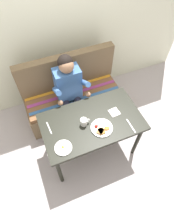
{
  "coord_description": "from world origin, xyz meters",
  "views": [
    {
      "loc": [
        -0.53,
        -1.15,
        2.66
      ],
      "look_at": [
        0.0,
        0.15,
        0.72
      ],
      "focal_mm": 31.22,
      "sensor_mm": 36.0,
      "label": 1
    }
  ],
  "objects_px": {
    "table": "(92,125)",
    "fork": "(49,128)",
    "napkin": "(114,112)",
    "person": "(70,88)",
    "plate_eggs": "(63,148)",
    "coffee_mug": "(84,122)",
    "knife": "(131,126)",
    "couch": "(72,97)",
    "plate_breakfast": "(102,128)"
  },
  "relations": [
    {
      "from": "person",
      "to": "fork",
      "type": "bearing_deg",
      "value": -130.63
    },
    {
      "from": "couch",
      "to": "coffee_mug",
      "type": "bearing_deg",
      "value": -97.53
    },
    {
      "from": "fork",
      "to": "knife",
      "type": "height_order",
      "value": "same"
    },
    {
      "from": "couch",
      "to": "fork",
      "type": "height_order",
      "value": "couch"
    },
    {
      "from": "person",
      "to": "napkin",
      "type": "xyz_separation_m",
      "value": [
        0.38,
        -0.58,
        -0.01
      ]
    },
    {
      "from": "plate_breakfast",
      "to": "napkin",
      "type": "distance_m",
      "value": 0.29
    },
    {
      "from": "napkin",
      "to": "fork",
      "type": "bearing_deg",
      "value": 174.06
    },
    {
      "from": "couch",
      "to": "plate_breakfast",
      "type": "bearing_deg",
      "value": -86.1
    },
    {
      "from": "person",
      "to": "coffee_mug",
      "type": "xyz_separation_m",
      "value": [
        -0.03,
        -0.6,
        0.04
      ]
    },
    {
      "from": "table",
      "to": "coffee_mug",
      "type": "bearing_deg",
      "value": -176.41
    },
    {
      "from": "plate_eggs",
      "to": "fork",
      "type": "height_order",
      "value": "plate_eggs"
    },
    {
      "from": "knife",
      "to": "napkin",
      "type": "bearing_deg",
      "value": 109.52
    },
    {
      "from": "couch",
      "to": "fork",
      "type": "bearing_deg",
      "value": -126.53
    },
    {
      "from": "table",
      "to": "napkin",
      "type": "height_order",
      "value": "napkin"
    },
    {
      "from": "coffee_mug",
      "to": "knife",
      "type": "xyz_separation_m",
      "value": [
        0.5,
        -0.23,
        -0.05
      ]
    },
    {
      "from": "coffee_mug",
      "to": "fork",
      "type": "xyz_separation_m",
      "value": [
        -0.39,
        0.1,
        -0.05
      ]
    },
    {
      "from": "coffee_mug",
      "to": "knife",
      "type": "distance_m",
      "value": 0.55
    },
    {
      "from": "couch",
      "to": "coffee_mug",
      "type": "relative_size",
      "value": 12.2
    },
    {
      "from": "person",
      "to": "coffee_mug",
      "type": "distance_m",
      "value": 0.6
    },
    {
      "from": "napkin",
      "to": "fork",
      "type": "distance_m",
      "value": 0.8
    },
    {
      "from": "coffee_mug",
      "to": "fork",
      "type": "bearing_deg",
      "value": 165.34
    },
    {
      "from": "plate_breakfast",
      "to": "coffee_mug",
      "type": "relative_size",
      "value": 2.15
    },
    {
      "from": "person",
      "to": "coffee_mug",
      "type": "relative_size",
      "value": 10.27
    },
    {
      "from": "couch",
      "to": "knife",
      "type": "relative_size",
      "value": 7.2
    },
    {
      "from": "plate_eggs",
      "to": "napkin",
      "type": "bearing_deg",
      "value": 16.83
    },
    {
      "from": "person",
      "to": "napkin",
      "type": "height_order",
      "value": "person"
    },
    {
      "from": "plate_eggs",
      "to": "coffee_mug",
      "type": "bearing_deg",
      "value": 32.1
    },
    {
      "from": "table",
      "to": "coffee_mug",
      "type": "relative_size",
      "value": 10.17
    },
    {
      "from": "person",
      "to": "couch",
      "type": "bearing_deg",
      "value": 67.72
    },
    {
      "from": "coffee_mug",
      "to": "couch",
      "type": "bearing_deg",
      "value": 82.47
    },
    {
      "from": "couch",
      "to": "person",
      "type": "distance_m",
      "value": 0.45
    },
    {
      "from": "table",
      "to": "plate_eggs",
      "type": "relative_size",
      "value": 6.28
    },
    {
      "from": "table",
      "to": "fork",
      "type": "bearing_deg",
      "value": 168.97
    },
    {
      "from": "couch",
      "to": "person",
      "type": "xyz_separation_m",
      "value": [
        -0.07,
        -0.17,
        0.41
      ]
    },
    {
      "from": "plate_eggs",
      "to": "napkin",
      "type": "relative_size",
      "value": 1.6
    },
    {
      "from": "person",
      "to": "fork",
      "type": "xyz_separation_m",
      "value": [
        -0.42,
        -0.49,
        -0.01
      ]
    },
    {
      "from": "fork",
      "to": "person",
      "type": "bearing_deg",
      "value": 45.85
    },
    {
      "from": "plate_eggs",
      "to": "fork",
      "type": "distance_m",
      "value": 0.31
    },
    {
      "from": "plate_eggs",
      "to": "knife",
      "type": "distance_m",
      "value": 0.82
    },
    {
      "from": "plate_breakfast",
      "to": "plate_eggs",
      "type": "relative_size",
      "value": 1.33
    },
    {
      "from": "table",
      "to": "napkin",
      "type": "relative_size",
      "value": 10.07
    },
    {
      "from": "person",
      "to": "plate_eggs",
      "type": "height_order",
      "value": "person"
    },
    {
      "from": "table",
      "to": "fork",
      "type": "xyz_separation_m",
      "value": [
        -0.49,
        0.1,
        0.08
      ]
    },
    {
      "from": "person",
      "to": "knife",
      "type": "xyz_separation_m",
      "value": [
        0.47,
        -0.83,
        -0.01
      ]
    },
    {
      "from": "person",
      "to": "plate_eggs",
      "type": "relative_size",
      "value": 6.35
    },
    {
      "from": "person",
      "to": "napkin",
      "type": "distance_m",
      "value": 0.69
    },
    {
      "from": "plate_eggs",
      "to": "knife",
      "type": "height_order",
      "value": "plate_eggs"
    },
    {
      "from": "person",
      "to": "fork",
      "type": "relative_size",
      "value": 7.13
    },
    {
      "from": "plate_eggs",
      "to": "table",
      "type": "bearing_deg",
      "value": 26.13
    },
    {
      "from": "couch",
      "to": "napkin",
      "type": "relative_size",
      "value": 12.09
    }
  ]
}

